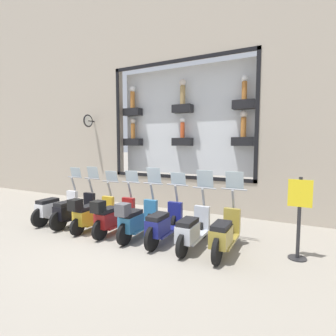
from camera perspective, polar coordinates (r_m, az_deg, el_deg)
The scene contains 11 objects.
ground_plane at distance 6.73m, azimuth -10.38°, elevation -15.21°, with size 120.00×120.00×0.00m, color gray.
building_facade at distance 9.96m, azimuth 2.92°, elevation 23.82°, with size 1.17×36.00×10.83m.
scooter_olive_0 at distance 5.84m, azimuth 12.24°, elevation -13.78°, with size 1.81×0.61×1.70m.
scooter_silver_1 at distance 6.06m, azimuth 5.33°, elevation -13.13°, with size 1.80×0.61×1.70m.
scooter_navy_2 at distance 6.35m, azimuth -0.97°, elevation -12.14°, with size 1.81×0.60×1.60m.
scooter_teal_3 at distance 6.65m, azimuth -6.91°, elevation -11.04°, with size 1.81×0.60×1.71m.
scooter_red_4 at distance 7.07m, azimuth -11.95°, elevation -10.22°, with size 1.80×0.60×1.59m.
scooter_yellow_5 at distance 7.54m, azimuth -16.40°, elevation -9.50°, with size 1.79×0.60×1.55m.
scooter_black_6 at distance 8.10m, azimuth -19.84°, elevation -8.64°, with size 1.81×0.61×1.65m.
scooter_white_7 at distance 8.64m, azimuth -23.21°, elevation -7.91°, with size 1.81×0.61×1.60m.
shop_sign_post at distance 5.98m, azimuth 26.65°, elevation -9.18°, with size 0.36×0.45×1.69m.
Camera 1 is at (-5.00, -3.86, 2.33)m, focal length 28.00 mm.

